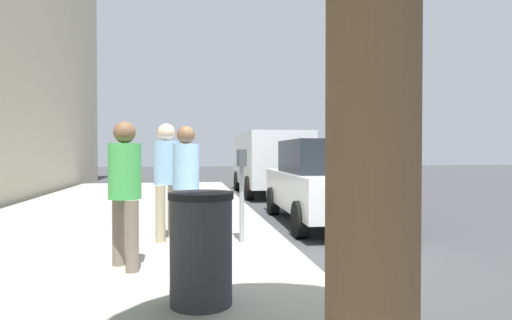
# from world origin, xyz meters

# --- Properties ---
(ground_plane) EXTENTS (80.00, 80.00, 0.00)m
(ground_plane) POSITION_xyz_m (0.00, 0.00, 0.00)
(ground_plane) COLOR #38383A
(ground_plane) RESTS_ON ground
(sidewalk_slab) EXTENTS (28.00, 6.00, 0.15)m
(sidewalk_slab) POSITION_xyz_m (0.00, 3.00, 0.07)
(sidewalk_slab) COLOR gray
(sidewalk_slab) RESTS_ON ground_plane
(parking_meter) EXTENTS (0.36, 0.12, 1.41)m
(parking_meter) POSITION_xyz_m (0.91, 0.72, 1.17)
(parking_meter) COLOR gray
(parking_meter) RESTS_ON sidewalk_slab
(pedestrian_at_meter) EXTENTS (0.51, 0.38, 1.75)m
(pedestrian_at_meter) POSITION_xyz_m (0.75, 1.56, 1.18)
(pedestrian_at_meter) COLOR tan
(pedestrian_at_meter) RESTS_ON sidewalk_slab
(pedestrian_bystander) EXTENTS (0.47, 0.38, 1.73)m
(pedestrian_bystander) POSITION_xyz_m (-0.34, 2.26, 1.16)
(pedestrian_bystander) COLOR #726656
(pedestrian_bystander) RESTS_ON sidewalk_slab
(parking_officer) EXTENTS (0.51, 0.40, 1.82)m
(parking_officer) POSITION_xyz_m (1.31, 1.86, 1.23)
(parking_officer) COLOR tan
(parking_officer) RESTS_ON sidewalk_slab
(parked_sedan_near) EXTENTS (4.45, 2.07, 1.77)m
(parked_sedan_near) POSITION_xyz_m (3.14, -1.35, 0.89)
(parked_sedan_near) COLOR silver
(parked_sedan_near) RESTS_ON ground_plane
(parked_van_far) EXTENTS (5.21, 2.15, 2.18)m
(parked_van_far) POSITION_xyz_m (9.48, -1.35, 1.26)
(parked_van_far) COLOR silver
(parked_van_far) RESTS_ON ground_plane
(trash_bin) EXTENTS (0.59, 0.59, 1.01)m
(trash_bin) POSITION_xyz_m (-1.66, 1.42, 0.66)
(trash_bin) COLOR #2D2D33
(trash_bin) RESTS_ON sidewalk_slab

